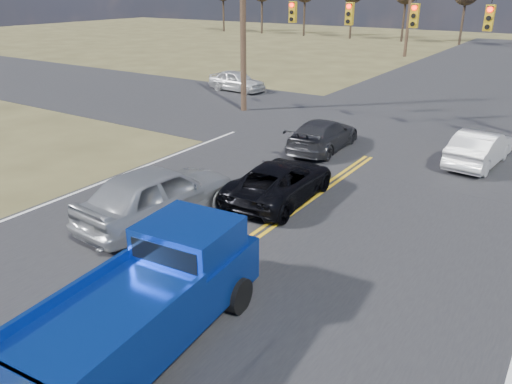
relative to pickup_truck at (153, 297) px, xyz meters
The scene contains 12 objects.
ground 1.56m from the pickup_truck, 130.49° to the right, with size 160.00×160.00×0.00m, color brown.
road_main 9.17m from the pickup_truck, 94.93° to the left, with size 14.00×120.00×0.02m, color #28282B.
road_cross 17.13m from the pickup_truck, 92.63° to the left, with size 120.00×12.00×0.02m, color #28282B.
signal_gantry 17.36m from the pickup_truck, 90.96° to the left, with size 19.60×4.83×10.00m.
utility_poles 16.65m from the pickup_truck, 92.79° to the left, with size 19.60×58.32×10.00m.
treeline 26.48m from the pickup_truck, 91.72° to the left, with size 87.00×117.80×7.40m.
pickup_truck is the anchor object (origin of this frame).
silver_suv 5.48m from the pickup_truck, 132.97° to the left, with size 2.06×5.11×1.74m, color #9D9FA4.
black_suv 7.57m from the pickup_truck, 102.10° to the left, with size 2.12×4.61×1.28m, color black.
white_car_queue 14.91m from the pickup_truck, 78.08° to the left, with size 1.45×4.17×1.37m, color white.
dgrey_car_queue 13.31m from the pickup_truck, 102.36° to the left, with size 1.82×4.49×1.30m, color #303035.
cross_car_west 25.28m from the pickup_truck, 121.97° to the left, with size 4.00×1.61×1.36m, color silver.
Camera 1 is at (6.86, -4.67, 6.47)m, focal length 35.00 mm.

